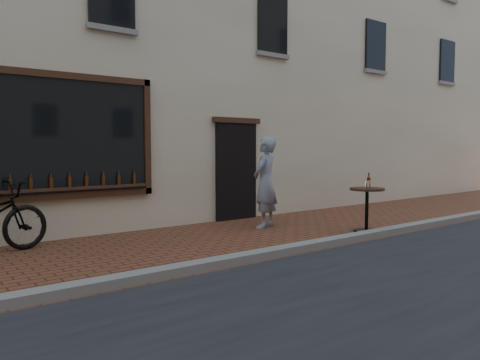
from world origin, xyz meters
TOP-DOWN VIEW (x-y plane):
  - ground at (0.00, 0.00)m, footprint 90.00×90.00m
  - kerb at (0.00, 0.20)m, footprint 90.00×0.25m
  - shop_building at (0.00, 6.50)m, footprint 28.00×6.20m
  - bistro_table at (2.96, 0.63)m, footprint 0.67×0.67m
  - pedestrian at (1.69, 2.20)m, footprint 0.81×0.69m

SIDE VIEW (x-z plane):
  - ground at x=0.00m, z-range 0.00..0.00m
  - kerb at x=0.00m, z-range 0.00..0.12m
  - bistro_table at x=2.96m, z-range 0.04..1.19m
  - pedestrian at x=1.69m, z-range 0.00..1.87m
  - shop_building at x=0.00m, z-range 0.00..10.00m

